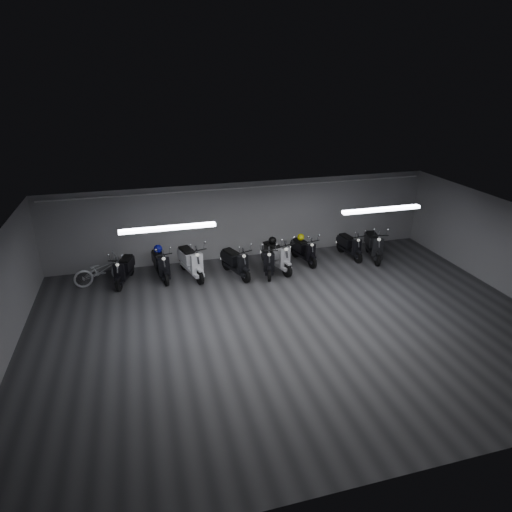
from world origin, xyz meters
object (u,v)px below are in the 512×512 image
object	(u,v)px
scooter_0	(124,265)
bicycle	(101,267)
scooter_8	(350,242)
scooter_9	(374,241)
scooter_3	(235,258)
scooter_5	(268,255)
helmet_2	(272,240)
helmet_0	(158,249)
scooter_6	(277,251)
scooter_7	(304,246)
scooter_1	(161,260)
scooter_2	(191,257)
helmet_1	(301,237)

from	to	relation	value
scooter_0	bicycle	size ratio (longest dim) A/B	0.97
scooter_8	scooter_9	xyz separation A→B (m)	(0.78, -0.34, 0.08)
scooter_3	scooter_9	xyz separation A→B (m)	(5.18, 0.11, 0.04)
scooter_0	scooter_5	bearing A→B (deg)	11.83
helmet_2	scooter_3	bearing A→B (deg)	-166.05
scooter_3	helmet_0	xyz separation A→B (m)	(-2.45, 0.74, 0.30)
scooter_8	helmet_0	bearing A→B (deg)	169.99
scooter_3	scooter_0	bearing A→B (deg)	152.93
scooter_6	helmet_2	distance (m)	0.40
scooter_7	scooter_8	xyz separation A→B (m)	(1.80, -0.01, -0.00)
scooter_5	scooter_8	distance (m)	3.34
scooter_1	scooter_2	xyz separation A→B (m)	(0.97, -0.15, 0.07)
scooter_0	scooter_6	bearing A→B (deg)	14.19
scooter_2	helmet_2	world-z (taller)	scooter_2
scooter_2	bicycle	xyz separation A→B (m)	(-2.85, 0.29, -0.16)
scooter_0	scooter_9	distance (m)	8.77
scooter_3	helmet_1	size ratio (longest dim) A/B	6.94
scooter_5	scooter_2	bearing A→B (deg)	-176.60
scooter_0	scooter_2	size ratio (longest dim) A/B	0.86
scooter_6	scooter_8	bearing A→B (deg)	-9.66
scooter_0	scooter_3	world-z (taller)	scooter_3
scooter_2	scooter_1	bearing A→B (deg)	154.95
scooter_8	scooter_2	bearing A→B (deg)	173.46
scooter_9	scooter_3	bearing A→B (deg)	-164.38
scooter_8	helmet_0	world-z (taller)	scooter_8
scooter_1	helmet_1	xyz separation A→B (m)	(4.97, 0.18, 0.24)
scooter_3	helmet_1	bearing A→B (deg)	-5.07
scooter_8	scooter_6	bearing A→B (deg)	179.27
scooter_3	scooter_5	xyz separation A→B (m)	(1.10, -0.08, -0.00)
scooter_7	bicycle	size ratio (longest dim) A/B	0.96
bicycle	helmet_2	size ratio (longest dim) A/B	6.38
scooter_0	scooter_7	distance (m)	6.19
bicycle	helmet_1	size ratio (longest dim) A/B	6.81
scooter_9	helmet_2	distance (m)	3.81
scooter_2	scooter_9	distance (m)	6.62
scooter_3	scooter_9	world-z (taller)	scooter_9
scooter_1	scooter_3	world-z (taller)	scooter_3
bicycle	helmet_1	bearing A→B (deg)	-105.15
scooter_1	scooter_9	bearing A→B (deg)	-12.37
scooter_6	scooter_9	bearing A→B (deg)	-16.28
scooter_5	helmet_1	xyz separation A→B (m)	(1.45, 0.76, 0.24)
scooter_0	helmet_1	xyz separation A→B (m)	(6.14, 0.23, 0.27)
helmet_0	scooter_6	bearing A→B (deg)	-9.35
scooter_8	bicycle	bearing A→B (deg)	171.22
scooter_5	helmet_2	bearing A→B (deg)	69.09
scooter_3	scooter_8	distance (m)	4.42
scooter_8	scooter_9	bearing A→B (deg)	-31.06
bicycle	helmet_0	size ratio (longest dim) A/B	6.16
scooter_8	scooter_3	bearing A→B (deg)	178.19
scooter_0	scooter_1	xyz separation A→B (m)	(1.17, 0.04, 0.03)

